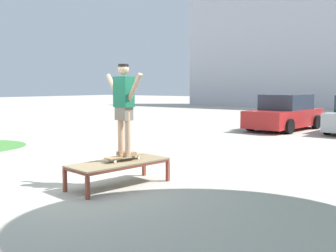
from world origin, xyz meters
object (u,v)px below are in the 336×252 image
Objects in this scene: skateboard at (124,157)px; skater at (124,103)px; skate_box at (119,164)px; car_red at (285,114)px.

skateboard is 0.48× the size of skater.
car_red is (-1.22, 11.38, 0.28)m from skate_box.
skater is 0.39× the size of car_red.
car_red is at bearing 96.27° from skateboard.
skater is 11.35m from car_red.
skater is at bearing 81.88° from skate_box.
skate_box is at bearing -98.13° from skateboard.
car_red is (-1.24, 11.26, 0.15)m from skateboard.
car_red is at bearing 96.11° from skate_box.
skateboard is 11.33m from car_red.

